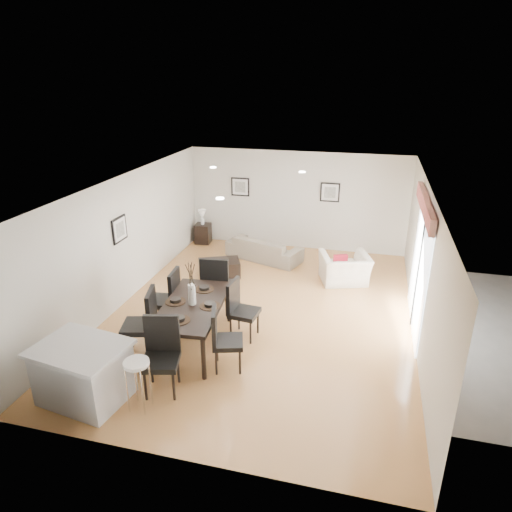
% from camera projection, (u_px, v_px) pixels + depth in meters
% --- Properties ---
extents(ground, '(8.00, 8.00, 0.00)m').
position_uv_depth(ground, '(262.00, 313.00, 9.46)').
color(ground, tan).
rests_on(ground, ground).
extents(wall_back, '(6.00, 0.04, 2.70)m').
position_uv_depth(wall_back, '(297.00, 201.00, 12.54)').
color(wall_back, silver).
rests_on(wall_back, ground).
extents(wall_front, '(6.00, 0.04, 2.70)m').
position_uv_depth(wall_front, '(182.00, 374.00, 5.36)').
color(wall_front, silver).
rests_on(wall_front, ground).
extents(wall_left, '(0.04, 8.00, 2.70)m').
position_uv_depth(wall_left, '(125.00, 240.00, 9.64)').
color(wall_left, silver).
rests_on(wall_left, ground).
extents(wall_right, '(0.04, 8.00, 2.70)m').
position_uv_depth(wall_right, '(423.00, 268.00, 8.26)').
color(wall_right, silver).
rests_on(wall_right, ground).
extents(ceiling, '(6.00, 8.00, 0.02)m').
position_uv_depth(ceiling, '(263.00, 185.00, 8.44)').
color(ceiling, white).
rests_on(ceiling, wall_back).
extents(sofa, '(2.16, 1.40, 0.59)m').
position_uv_depth(sofa, '(264.00, 248.00, 12.09)').
color(sofa, gray).
rests_on(sofa, ground).
extents(armchair, '(1.33, 1.25, 0.71)m').
position_uv_depth(armchair, '(344.00, 268.00, 10.71)').
color(armchair, '#EFE6CE').
rests_on(armchair, ground).
extents(dining_table, '(1.18, 2.10, 0.84)m').
position_uv_depth(dining_table, '(193.00, 308.00, 8.09)').
color(dining_table, black).
rests_on(dining_table, ground).
extents(dining_chair_wnear, '(0.68, 0.68, 1.24)m').
position_uv_depth(dining_chair_wnear, '(144.00, 319.00, 7.84)').
color(dining_chair_wnear, black).
rests_on(dining_chair_wnear, ground).
extents(dining_chair_wfar, '(0.58, 0.58, 1.18)m').
position_uv_depth(dining_chair_wfar, '(169.00, 296.00, 8.74)').
color(dining_chair_wfar, black).
rests_on(dining_chair_wfar, ground).
extents(dining_chair_enear, '(0.62, 0.62, 1.10)m').
position_uv_depth(dining_chair_enear, '(222.00, 336.00, 7.50)').
color(dining_chair_enear, black).
rests_on(dining_chair_enear, ground).
extents(dining_chair_efar, '(0.55, 0.55, 1.12)m').
position_uv_depth(dining_chair_efar, '(240.00, 306.00, 8.43)').
color(dining_chair_efar, black).
rests_on(dining_chair_efar, ground).
extents(dining_chair_head, '(0.66, 0.66, 1.22)m').
position_uv_depth(dining_chair_head, '(161.00, 350.00, 7.00)').
color(dining_chair_head, black).
rests_on(dining_chair_head, ground).
extents(dining_chair_foot, '(0.62, 0.62, 1.26)m').
position_uv_depth(dining_chair_foot, '(216.00, 282.00, 9.21)').
color(dining_chair_foot, black).
rests_on(dining_chair_foot, ground).
extents(vase, '(1.02, 1.56, 0.79)m').
position_uv_depth(vase, '(192.00, 287.00, 7.93)').
color(vase, white).
rests_on(vase, dining_table).
extents(coffee_table, '(1.13, 0.93, 0.39)m').
position_uv_depth(coffee_table, '(219.00, 268.00, 11.12)').
color(coffee_table, black).
rests_on(coffee_table, ground).
extents(side_table, '(0.45, 0.45, 0.56)m').
position_uv_depth(side_table, '(203.00, 233.00, 13.24)').
color(side_table, black).
rests_on(side_table, ground).
extents(table_lamp, '(0.22, 0.22, 0.43)m').
position_uv_depth(table_lamp, '(202.00, 215.00, 13.03)').
color(table_lamp, white).
rests_on(table_lamp, side_table).
extents(cushion, '(0.33, 0.22, 0.32)m').
position_uv_depth(cushion, '(340.00, 261.00, 10.57)').
color(cushion, maroon).
rests_on(cushion, armchair).
extents(kitchen_island, '(1.45, 1.19, 0.92)m').
position_uv_depth(kitchen_island, '(83.00, 372.00, 6.84)').
color(kitchen_island, silver).
rests_on(kitchen_island, ground).
extents(bar_stool, '(0.37, 0.37, 0.82)m').
position_uv_depth(bar_stool, '(137.00, 368.00, 6.54)').
color(bar_stool, white).
rests_on(bar_stool, ground).
extents(framed_print_back_left, '(0.52, 0.04, 0.52)m').
position_uv_depth(framed_print_back_left, '(240.00, 187.00, 12.77)').
color(framed_print_back_left, black).
rests_on(framed_print_back_left, wall_back).
extents(framed_print_back_right, '(0.52, 0.04, 0.52)m').
position_uv_depth(framed_print_back_right, '(330.00, 192.00, 12.19)').
color(framed_print_back_right, black).
rests_on(framed_print_back_right, wall_back).
extents(framed_print_left_wall, '(0.04, 0.52, 0.52)m').
position_uv_depth(framed_print_left_wall, '(119.00, 229.00, 9.34)').
color(framed_print_left_wall, black).
rests_on(framed_print_left_wall, wall_left).
extents(sliding_door, '(0.12, 2.70, 2.57)m').
position_uv_depth(sliding_door, '(422.00, 246.00, 8.42)').
color(sliding_door, white).
rests_on(sliding_door, wall_right).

